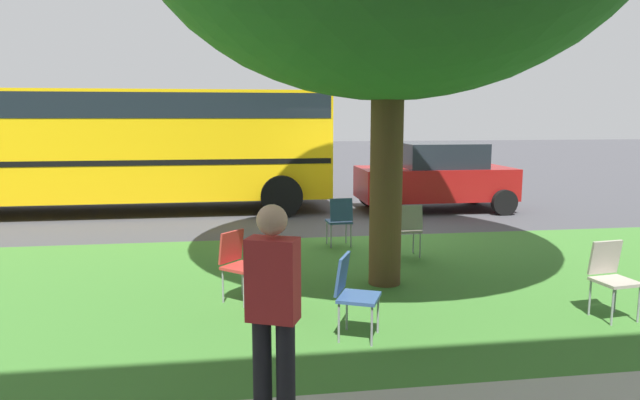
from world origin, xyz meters
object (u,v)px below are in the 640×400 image
Objects in this scene: chair_1 at (611,273)px; chair_4 at (279,274)px; parked_car at (436,177)px; school_bus at (108,139)px; chair_0 at (408,226)px; pedestrian_0 at (273,310)px; chair_2 at (352,290)px; chair_5 at (238,260)px; chair_3 at (340,218)px.

chair_1 is 3.80m from chair_4.
parked_car is 7.91m from school_bus.
chair_0 is 0.08× the size of school_bus.
chair_4 is 0.52× the size of pedestrian_0.
chair_5 is at bearing -49.61° from chair_2.
pedestrian_0 is (4.54, 9.12, 0.09)m from parked_car.
chair_3 is 3.22m from chair_5.
chair_1 is at bearing 131.32° from school_bus.
pedestrian_0 is at bearing 74.99° from chair_3.
chair_2 is 1.00× the size of chair_4.
chair_0 and chair_4 have the same top height.
chair_2 and chair_3 have the same top height.
chair_0 is 7.88m from school_bus.
chair_0 is 3.37m from chair_4.
chair_0 is 1.00× the size of chair_4.
chair_5 is at bearing 51.91° from parked_car.
school_bus reaches higher than parked_car.
chair_2 is 8.33m from parked_car.
chair_2 is 4.11m from chair_3.
chair_0 is 1.00× the size of chair_3.
chair_2 is (1.58, 3.16, 0.00)m from chair_0.
chair_0 is 1.00× the size of chair_5.
chair_1 and chair_4 have the same top height.
chair_2 is 9.46m from school_bus.
chair_4 is (3.76, -0.51, 0.00)m from chair_1.
chair_2 is at bearing 81.44° from chair_3.
parked_car reaches higher than chair_0.
chair_3 is 4.58m from parked_car.
chair_3 is (0.97, -0.90, 0.00)m from chair_0.
chair_4 is 2.35m from pedestrian_0.
school_bus is at bearing -65.78° from chair_4.
chair_5 is at bearing -15.98° from chair_1.
chair_1 is at bearing 122.09° from chair_3.
school_bus is (4.79, -4.33, 1.24)m from chair_3.
school_bus reaches higher than chair_3.
chair_0 is at bearing 64.72° from parked_car.
school_bus is at bearing -42.28° from chair_0.
chair_2 is 0.08× the size of school_bus.
chair_5 is (4.22, -1.21, 0.00)m from chair_1.
chair_1 is 11.03m from school_bus.
chair_3 and chair_4 have the same top height.
chair_1 is at bearing 172.26° from chair_4.
chair_4 is at bearing 114.22° from school_bus.
chair_0 is at bearing -116.55° from chair_2.
chair_4 and chair_5 have the same top height.
chair_3 is 1.00× the size of chair_4.
chair_0 is 3.28m from chair_5.
chair_1 is 1.00× the size of chair_3.
chair_5 is 7.74m from school_bus.
chair_0 is 1.32m from chair_3.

